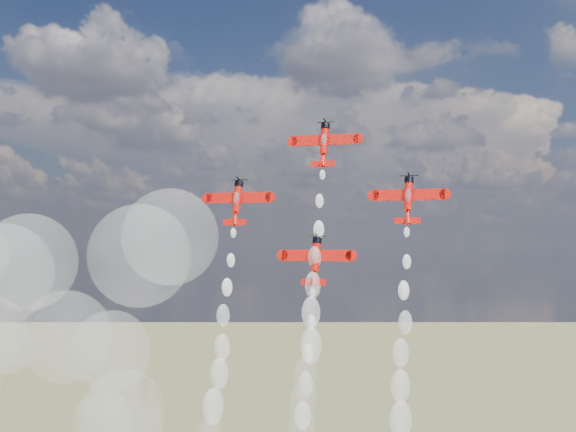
# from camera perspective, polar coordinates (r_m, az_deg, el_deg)

# --- Properties ---
(plane_lead) EXTENTS (12.51, 5.08, 8.71)m
(plane_lead) POSITION_cam_1_polar(r_m,az_deg,el_deg) (147.47, 2.59, 5.17)
(plane_lead) COLOR red
(plane_lead) RESTS_ON ground
(plane_left) EXTENTS (12.51, 5.08, 8.71)m
(plane_left) POSITION_cam_1_polar(r_m,az_deg,el_deg) (148.06, -3.64, 1.04)
(plane_left) COLOR red
(plane_left) RESTS_ON ground
(plane_right) EXTENTS (12.51, 5.08, 8.71)m
(plane_right) POSITION_cam_1_polar(r_m,az_deg,el_deg) (140.39, 8.55, 1.22)
(plane_right) COLOR red
(plane_right) RESTS_ON ground
(plane_slot) EXTENTS (12.51, 5.08, 8.71)m
(plane_slot) POSITION_cam_1_polar(r_m,az_deg,el_deg) (140.11, 1.98, -3.12)
(plane_slot) COLOR red
(plane_slot) RESTS_ON ground
(smoke_trail_lead) EXTENTS (5.21, 18.53, 52.50)m
(smoke_trail_lead) POSITION_cam_1_polar(r_m,az_deg,el_deg) (135.75, 1.12, -13.16)
(smoke_trail_lead) COLOR white
(smoke_trail_lead) RESTS_ON plane_lead
(drifted_smoke_cloud) EXTENTS (63.27, 41.63, 58.48)m
(drifted_smoke_cloud) POSITION_cam_1_polar(r_m,az_deg,el_deg) (179.71, -15.44, -6.28)
(drifted_smoke_cloud) COLOR white
(drifted_smoke_cloud) RESTS_ON ground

